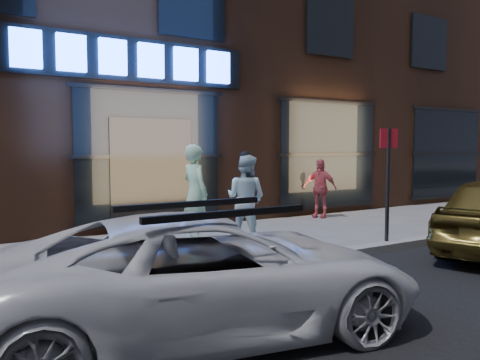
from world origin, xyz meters
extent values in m
plane|color=slate|center=(0.00, 0.00, 0.00)|extent=(90.00, 90.00, 0.00)
cube|color=gray|center=(0.00, 0.00, 0.06)|extent=(60.00, 0.25, 0.12)
cube|color=#54301E|center=(0.00, 8.00, 5.00)|extent=(30.00, 8.00, 10.00)
cube|color=black|center=(-0.40, 3.95, 3.60)|extent=(5.20, 0.06, 0.90)
cube|color=black|center=(0.00, 3.92, 1.20)|extent=(1.80, 0.10, 2.40)
cube|color=#FFBF72|center=(0.00, 3.98, 1.60)|extent=(3.00, 0.04, 2.60)
cube|color=black|center=(0.00, 3.94, 1.60)|extent=(3.20, 0.06, 2.80)
cube|color=#FFBF72|center=(5.00, 3.98, 1.60)|extent=(3.00, 0.04, 2.60)
cube|color=black|center=(5.00, 3.94, 1.60)|extent=(3.20, 0.06, 2.80)
cube|color=#FFBF72|center=(10.00, 3.98, 1.60)|extent=(3.00, 0.04, 2.60)
cube|color=black|center=(10.00, 3.94, 1.60)|extent=(3.20, 0.06, 2.80)
cube|color=black|center=(1.00, 3.94, 5.00)|extent=(1.60, 0.06, 1.60)
cube|color=black|center=(5.00, 3.94, 5.00)|extent=(1.60, 0.06, 1.60)
cube|color=black|center=(9.00, 3.94, 5.00)|extent=(1.60, 0.06, 1.60)
cube|color=#2659FF|center=(-2.40, 3.88, 3.60)|extent=(0.55, 0.12, 0.70)
cube|color=#2659FF|center=(-1.60, 3.88, 3.60)|extent=(0.55, 0.12, 0.70)
cube|color=#2659FF|center=(-0.80, 3.88, 3.60)|extent=(0.55, 0.12, 0.70)
cube|color=#2659FF|center=(0.00, 3.88, 3.60)|extent=(0.55, 0.12, 0.70)
cube|color=#2659FF|center=(0.80, 3.88, 3.60)|extent=(0.55, 0.12, 0.70)
cube|color=#2659FF|center=(1.60, 3.88, 3.60)|extent=(0.55, 0.12, 0.70)
imported|color=#C2FFC9|center=(0.28, 2.35, 0.92)|extent=(0.50, 0.71, 1.84)
imported|color=white|center=(1.14, 1.93, 0.82)|extent=(0.94, 1.01, 1.65)
imported|color=#D55760|center=(4.34, 3.52, 0.75)|extent=(0.77, 0.94, 1.50)
imported|color=silver|center=(-1.50, -1.68, 0.58)|extent=(4.42, 2.57, 1.16)
cylinder|color=#262628|center=(2.98, 0.11, 1.07)|extent=(0.07, 0.07, 2.14)
cube|color=red|center=(2.98, 0.11, 1.95)|extent=(0.33, 0.13, 0.34)
camera|label=1|loc=(-3.49, -5.62, 1.79)|focal=35.00mm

